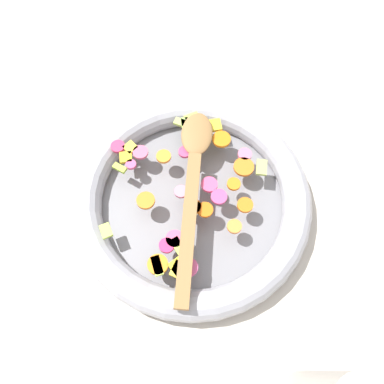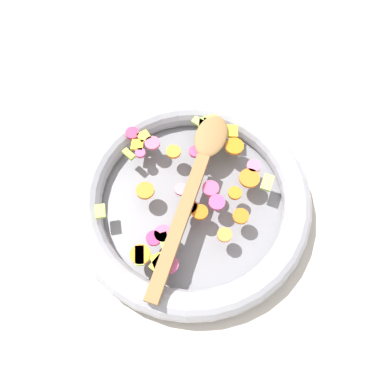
{
  "view_description": "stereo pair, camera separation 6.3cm",
  "coord_description": "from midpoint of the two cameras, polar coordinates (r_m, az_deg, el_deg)",
  "views": [
    {
      "loc": [
        0.25,
        0.11,
        0.62
      ],
      "look_at": [
        0.0,
        0.0,
        0.05
      ],
      "focal_mm": 35.0,
      "sensor_mm": 36.0,
      "label": 1
    },
    {
      "loc": [
        0.22,
        0.16,
        0.62
      ],
      "look_at": [
        0.0,
        0.0,
        0.05
      ],
      "focal_mm": 35.0,
      "sensor_mm": 36.0,
      "label": 2
    }
  ],
  "objects": [
    {
      "name": "chopped_vegetables",
      "position": [
        0.63,
        2.47,
        0.29
      ],
      "size": [
        0.31,
        0.28,
        0.01
      ],
      "color": "orange",
      "rests_on": "skillet"
    },
    {
      "name": "ground_plane",
      "position": [
        0.68,
        2.66,
        -2.09
      ],
      "size": [
        4.0,
        4.0,
        0.0
      ],
      "primitive_type": "plane",
      "color": "beige"
    },
    {
      "name": "skillet",
      "position": [
        0.66,
        2.74,
        -1.33
      ],
      "size": [
        0.42,
        0.42,
        0.05
      ],
      "color": "slate",
      "rests_on": "ground_plane"
    },
    {
      "name": "wooden_spoon",
      "position": [
        0.63,
        3.35,
        1.55
      ],
      "size": [
        0.34,
        0.15,
        0.01
      ],
      "color": "olive",
      "rests_on": "chopped_vegetables"
    }
  ]
}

